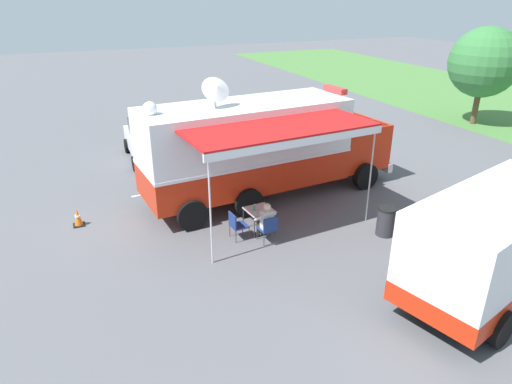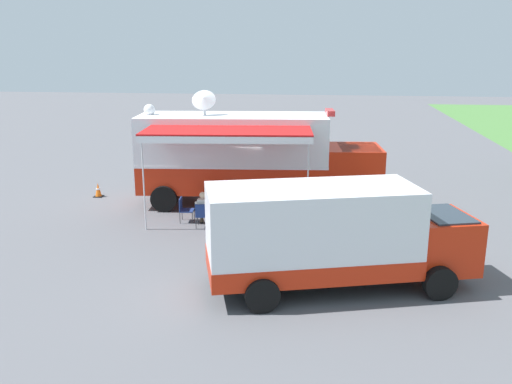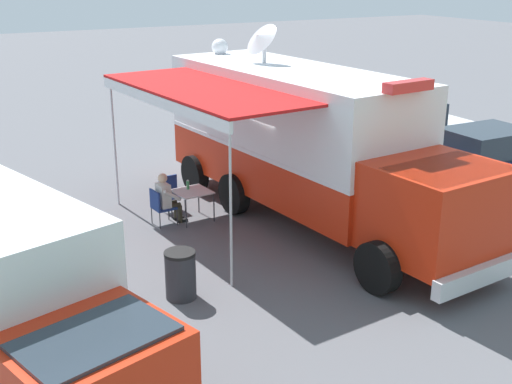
{
  "view_description": "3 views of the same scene",
  "coord_description": "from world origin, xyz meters",
  "views": [
    {
      "loc": [
        13.92,
        -5.57,
        6.89
      ],
      "look_at": [
        2.26,
        -0.57,
        1.29
      ],
      "focal_mm": 31.83,
      "sensor_mm": 36.0,
      "label": 1
    },
    {
      "loc": [
        20.59,
        3.42,
        6.06
      ],
      "look_at": [
        1.99,
        1.14,
        1.02
      ],
      "focal_mm": 38.26,
      "sensor_mm": 36.0,
      "label": 2
    },
    {
      "loc": [
        8.2,
        13.12,
        5.78
      ],
      "look_at": [
        1.51,
        1.06,
        1.03
      ],
      "focal_mm": 46.48,
      "sensor_mm": 36.0,
      "label": 3
    }
  ],
  "objects": [
    {
      "name": "seated_responder",
      "position": [
        2.97,
        -0.57,
        0.65
      ],
      "size": [
        0.69,
        0.58,
        1.25
      ],
      "color": "silver",
      "rests_on": "ground"
    },
    {
      "name": "traffic_cone",
      "position": [
        -0.24,
        -5.72,
        0.28
      ],
      "size": [
        0.36,
        0.36,
        0.58
      ],
      "color": "black",
      "rests_on": "ground"
    },
    {
      "name": "ground_plane",
      "position": [
        0.0,
        0.0,
        0.0
      ],
      "size": [
        100.0,
        100.0,
        0.0
      ],
      "primitive_type": "plane",
      "color": "#5B5B60"
    },
    {
      "name": "car_far_corner",
      "position": [
        -5.71,
        -2.26,
        0.88
      ],
      "size": [
        4.24,
        2.09,
        1.76
      ],
      "color": "silver",
      "rests_on": "ground"
    },
    {
      "name": "command_truck",
      "position": [
        -0.03,
        0.75,
        1.94
      ],
      "size": [
        5.48,
        9.66,
        4.53
      ],
      "color": "red",
      "rests_on": "ground"
    },
    {
      "name": "support_truck",
      "position": [
        7.45,
        3.75,
        1.39
      ],
      "size": [
        3.79,
        7.1,
        2.7
      ],
      "color": "white",
      "rests_on": "ground"
    },
    {
      "name": "folding_chair_at_table",
      "position": [
        3.16,
        -0.55,
        0.51
      ],
      "size": [
        0.52,
        0.52,
        0.87
      ],
      "color": "navy",
      "rests_on": "ground"
    },
    {
      "name": "folding_table",
      "position": [
        2.36,
        -0.5,
        0.67
      ],
      "size": [
        0.86,
        0.86,
        0.73
      ],
      "color": "silver",
      "rests_on": "ground"
    },
    {
      "name": "lot_stripe",
      "position": [
        -2.03,
        -1.41,
        0.0
      ],
      "size": [
        0.52,
        4.79,
        0.01
      ],
      "primitive_type": "cube",
      "rotation": [
        0.0,
        0.0,
        0.08
      ],
      "color": "silver",
      "rests_on": "ground"
    },
    {
      "name": "trash_bin",
      "position": [
        4.13,
        2.97,
        0.46
      ],
      "size": [
        0.57,
        0.57,
        0.91
      ],
      "color": "#2D2D33",
      "rests_on": "ground"
    },
    {
      "name": "water_bottle",
      "position": [
        2.39,
        -0.68,
        0.83
      ],
      "size": [
        0.07,
        0.07,
        0.22
      ],
      "color": "#3F9959",
      "rests_on": "folding_table"
    },
    {
      "name": "car_behind_truck",
      "position": [
        -5.24,
        1.45,
        0.88
      ],
      "size": [
        4.22,
        2.06,
        1.76
      ],
      "color": "navy",
      "rests_on": "ground"
    },
    {
      "name": "folding_chair_beside_table",
      "position": [
        2.57,
        -1.35,
        0.51
      ],
      "size": [
        0.52,
        0.52,
        0.87
      ],
      "color": "navy",
      "rests_on": "ground"
    }
  ]
}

